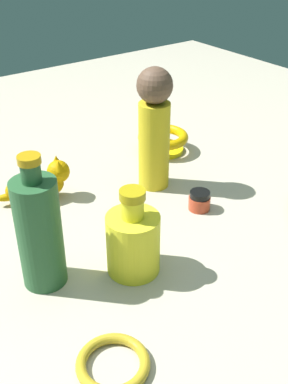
# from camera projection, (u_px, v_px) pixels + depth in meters

# --- Properties ---
(ground) EXTENTS (2.00, 2.00, 0.00)m
(ground) POSITION_uv_depth(u_px,v_px,m) (144.00, 220.00, 0.89)
(ground) COLOR #BCB29E
(person_figure_adult) EXTENTS (0.07, 0.07, 0.25)m
(person_figure_adult) POSITION_uv_depth(u_px,v_px,m) (154.00, 127.00, 0.93)
(person_figure_adult) COLOR gold
(person_figure_adult) RESTS_ON ground
(cat_figurine) EXTENTS (0.08, 0.15, 0.09)m
(cat_figurine) POSITION_uv_depth(u_px,v_px,m) (40.00, 184.00, 0.93)
(cat_figurine) COLOR #BF8A04
(cat_figurine) RESTS_ON ground
(bottle_tall) EXTENTS (0.07, 0.07, 0.22)m
(bottle_tall) POSITION_uv_depth(u_px,v_px,m) (39.00, 231.00, 0.70)
(bottle_tall) COLOR #295B32
(bottle_tall) RESTS_ON ground
(bottle_short) EXTENTS (0.09, 0.09, 0.15)m
(bottle_short) POSITION_uv_depth(u_px,v_px,m) (133.00, 241.00, 0.74)
(bottle_short) COLOR yellow
(bottle_short) RESTS_ON ground
(bangle) EXTENTS (0.10, 0.10, 0.01)m
(bangle) POSITION_uv_depth(u_px,v_px,m) (113.00, 363.00, 0.60)
(bangle) COLOR gold
(bangle) RESTS_ON ground
(nail_polish_jar) EXTENTS (0.04, 0.04, 0.04)m
(nail_polish_jar) POSITION_uv_depth(u_px,v_px,m) (199.00, 200.00, 0.91)
(nail_polish_jar) COLOR #BE4026
(nail_polish_jar) RESTS_ON ground
(bowl) EXTENTS (0.12, 0.12, 0.05)m
(bowl) POSITION_uv_depth(u_px,v_px,m) (163.00, 140.00, 1.12)
(bowl) COLOR yellow
(bowl) RESTS_ON ground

